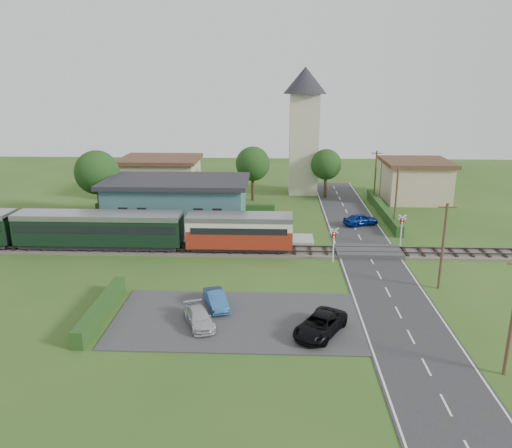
{
  "coord_description": "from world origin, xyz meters",
  "views": [
    {
      "loc": [
        1.14,
        -43.28,
        16.22
      ],
      "look_at": [
        -0.79,
        4.0,
        2.23
      ],
      "focal_mm": 35.0,
      "sensor_mm": 36.0,
      "label": 1
    }
  ],
  "objects_px": {
    "station_building": "(177,202)",
    "pedestrian_near": "(217,229)",
    "crossing_signal_far": "(402,225)",
    "house_east": "(415,180)",
    "pedestrian_far": "(90,230)",
    "church_tower": "(304,121)",
    "house_west": "(161,177)",
    "car_park_blue": "(216,299)",
    "car_park_dark": "(320,325)",
    "car_park_silver": "(199,318)",
    "car_on_road": "(361,219)",
    "train": "(67,228)",
    "equipment_hut": "(90,223)",
    "crossing_signal_near": "(334,240)"
  },
  "relations": [
    {
      "from": "house_west",
      "to": "crossing_signal_far",
      "type": "height_order",
      "value": "house_west"
    },
    {
      "from": "house_west",
      "to": "car_park_blue",
      "type": "distance_m",
      "value": 37.23
    },
    {
      "from": "station_building",
      "to": "crossing_signal_far",
      "type": "relative_size",
      "value": 4.88
    },
    {
      "from": "pedestrian_far",
      "to": "house_west",
      "type": "bearing_deg",
      "value": 16.99
    },
    {
      "from": "crossing_signal_far",
      "to": "car_park_dark",
      "type": "relative_size",
      "value": 0.7
    },
    {
      "from": "train",
      "to": "crossing_signal_far",
      "type": "distance_m",
      "value": 32.72
    },
    {
      "from": "church_tower",
      "to": "house_west",
      "type": "height_order",
      "value": "church_tower"
    },
    {
      "from": "train",
      "to": "church_tower",
      "type": "distance_m",
      "value": 36.31
    },
    {
      "from": "house_west",
      "to": "car_park_dark",
      "type": "bearing_deg",
      "value": -63.8
    },
    {
      "from": "crossing_signal_near",
      "to": "pedestrian_near",
      "type": "distance_m",
      "value": 12.43
    },
    {
      "from": "station_building",
      "to": "pedestrian_near",
      "type": "height_order",
      "value": "station_building"
    },
    {
      "from": "house_east",
      "to": "car_park_silver",
      "type": "relative_size",
      "value": 2.32
    },
    {
      "from": "station_building",
      "to": "car_on_road",
      "type": "bearing_deg",
      "value": 1.18
    },
    {
      "from": "car_park_blue",
      "to": "car_park_silver",
      "type": "distance_m",
      "value": 2.92
    },
    {
      "from": "car_on_road",
      "to": "pedestrian_far",
      "type": "height_order",
      "value": "pedestrian_far"
    },
    {
      "from": "equipment_hut",
      "to": "pedestrian_near",
      "type": "distance_m",
      "value": 13.23
    },
    {
      "from": "train",
      "to": "crossing_signal_far",
      "type": "relative_size",
      "value": 13.18
    },
    {
      "from": "house_west",
      "to": "car_park_blue",
      "type": "bearing_deg",
      "value": -71.37
    },
    {
      "from": "car_park_dark",
      "to": "train",
      "type": "bearing_deg",
      "value": 175.74
    },
    {
      "from": "house_west",
      "to": "car_park_dark",
      "type": "xyz_separation_m",
      "value": [
        19.12,
        -38.86,
        -2.06
      ]
    },
    {
      "from": "car_park_dark",
      "to": "pedestrian_near",
      "type": "xyz_separation_m",
      "value": [
        -8.9,
        18.83,
        0.66
      ]
    },
    {
      "from": "crossing_signal_far",
      "to": "car_park_dark",
      "type": "distance_m",
      "value": 20.62
    },
    {
      "from": "car_park_silver",
      "to": "pedestrian_near",
      "type": "bearing_deg",
      "value": 69.85
    },
    {
      "from": "train",
      "to": "car_on_road",
      "type": "relative_size",
      "value": 10.94
    },
    {
      "from": "church_tower",
      "to": "house_east",
      "type": "bearing_deg",
      "value": -14.93
    },
    {
      "from": "crossing_signal_far",
      "to": "car_park_silver",
      "type": "distance_m",
      "value": 24.77
    },
    {
      "from": "house_east",
      "to": "pedestrian_near",
      "type": "xyz_separation_m",
      "value": [
        -24.78,
        -19.03,
        -1.41
      ]
    },
    {
      "from": "car_park_silver",
      "to": "pedestrian_near",
      "type": "xyz_separation_m",
      "value": [
        -0.82,
        17.98,
        0.76
      ]
    },
    {
      "from": "house_west",
      "to": "pedestrian_near",
      "type": "xyz_separation_m",
      "value": [
        10.22,
        -20.03,
        -1.4
      ]
    },
    {
      "from": "equipment_hut",
      "to": "house_east",
      "type": "distance_m",
      "value": 42.41
    },
    {
      "from": "car_park_silver",
      "to": "pedestrian_near",
      "type": "distance_m",
      "value": 18.02
    },
    {
      "from": "pedestrian_near",
      "to": "pedestrian_far",
      "type": "height_order",
      "value": "pedestrian_near"
    },
    {
      "from": "crossing_signal_far",
      "to": "car_park_dark",
      "type": "xyz_separation_m",
      "value": [
        -9.48,
        -18.26,
        -1.41
      ]
    },
    {
      "from": "house_east",
      "to": "pedestrian_far",
      "type": "distance_m",
      "value": 42.51
    },
    {
      "from": "equipment_hut",
      "to": "car_park_blue",
      "type": "relative_size",
      "value": 0.7
    },
    {
      "from": "station_building",
      "to": "church_tower",
      "type": "bearing_deg",
      "value": 48.59
    },
    {
      "from": "equipment_hut",
      "to": "crossing_signal_far",
      "type": "distance_m",
      "value": 31.61
    },
    {
      "from": "crossing_signal_far",
      "to": "pedestrian_near",
      "type": "height_order",
      "value": "crossing_signal_far"
    },
    {
      "from": "car_park_blue",
      "to": "pedestrian_near",
      "type": "xyz_separation_m",
      "value": [
        -1.66,
        15.19,
        0.71
      ]
    },
    {
      "from": "equipment_hut",
      "to": "car_on_road",
      "type": "distance_m",
      "value": 29.47
    },
    {
      "from": "car_park_blue",
      "to": "church_tower",
      "type": "bearing_deg",
      "value": 58.82
    },
    {
      "from": "church_tower",
      "to": "crossing_signal_far",
      "type": "distance_m",
      "value": 26.39
    },
    {
      "from": "station_building",
      "to": "car_park_silver",
      "type": "distance_m",
      "value": 24.85
    },
    {
      "from": "car_park_dark",
      "to": "pedestrian_far",
      "type": "height_order",
      "value": "pedestrian_far"
    },
    {
      "from": "house_east",
      "to": "car_park_blue",
      "type": "xyz_separation_m",
      "value": [
        -23.12,
        -34.22,
        -2.12
      ]
    },
    {
      "from": "pedestrian_near",
      "to": "car_park_blue",
      "type": "bearing_deg",
      "value": 83.61
    },
    {
      "from": "pedestrian_near",
      "to": "station_building",
      "type": "bearing_deg",
      "value": -61.71
    },
    {
      "from": "equipment_hut",
      "to": "house_west",
      "type": "xyz_separation_m",
      "value": [
        3.0,
        19.8,
        1.04
      ]
    },
    {
      "from": "equipment_hut",
      "to": "house_west",
      "type": "distance_m",
      "value": 20.05
    },
    {
      "from": "train",
      "to": "car_park_blue",
      "type": "relative_size",
      "value": 11.92
    }
  ]
}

